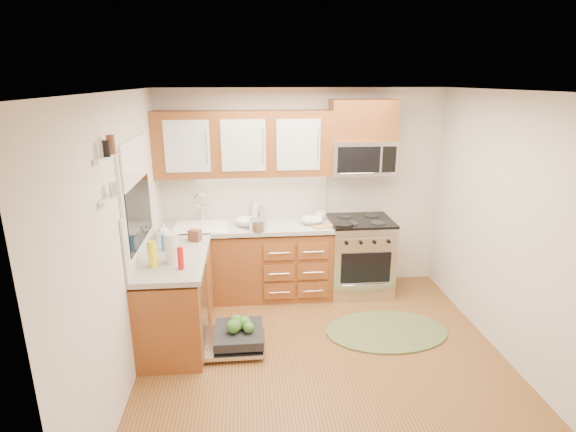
{
  "coord_description": "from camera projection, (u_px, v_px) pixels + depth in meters",
  "views": [
    {
      "loc": [
        -0.7,
        -3.69,
        2.59
      ],
      "look_at": [
        -0.27,
        0.85,
        1.2
      ],
      "focal_mm": 28.0,
      "sensor_mm": 36.0,
      "label": 1
    }
  ],
  "objects": [
    {
      "name": "skillet",
      "position": [
        343.0,
        225.0,
        5.21
      ],
      "size": [
        0.31,
        0.31,
        0.04
      ],
      "primitive_type": "cylinder",
      "rotation": [
        0.0,
        0.0,
        0.4
      ],
      "color": "black",
      "rests_on": "range"
    },
    {
      "name": "upper_cabinets",
      "position": [
        243.0,
        144.0,
        5.22
      ],
      "size": [
        2.05,
        0.35,
        0.75
      ],
      "primitive_type": null,
      "color": "brown",
      "rests_on": "ground"
    },
    {
      "name": "base_cabinet_left",
      "position": [
        176.0,
        301.0,
        4.58
      ],
      "size": [
        0.6,
        1.25,
        0.85
      ],
      "primitive_type": "cube",
      "color": "brown",
      "rests_on": "ground"
    },
    {
      "name": "floor",
      "position": [
        324.0,
        359.0,
        4.33
      ],
      "size": [
        3.5,
        3.5,
        0.0
      ],
      "primitive_type": "plane",
      "color": "brown",
      "rests_on": "ground"
    },
    {
      "name": "cup",
      "position": [
        321.0,
        215.0,
        5.55
      ],
      "size": [
        0.16,
        0.16,
        0.11
      ],
      "primitive_type": "imported",
      "rotation": [
        0.0,
        0.0,
        0.17
      ],
      "color": "#999999",
      "rests_on": "countertop_back"
    },
    {
      "name": "cutting_board",
      "position": [
        323.0,
        226.0,
        5.28
      ],
      "size": [
        0.27,
        0.21,
        0.02
      ],
      "primitive_type": "cube",
      "rotation": [
        0.0,
        0.0,
        0.22
      ],
      "color": "tan",
      "rests_on": "countertop_back"
    },
    {
      "name": "wall_back",
      "position": [
        303.0,
        191.0,
        5.63
      ],
      "size": [
        3.5,
        0.04,
        2.5
      ],
      "primitive_type": "cube",
      "color": "beige",
      "rests_on": "ground"
    },
    {
      "name": "base_cabinet_back",
      "position": [
        247.0,
        263.0,
        5.52
      ],
      "size": [
        2.05,
        0.6,
        0.85
      ],
      "primitive_type": "cube",
      "color": "brown",
      "rests_on": "ground"
    },
    {
      "name": "window_blind",
      "position": [
        135.0,
        160.0,
        4.11
      ],
      "size": [
        0.02,
        0.96,
        0.4
      ],
      "primitive_type": "cube",
      "color": "white",
      "rests_on": "ground"
    },
    {
      "name": "soap_bottle_a",
      "position": [
        255.0,
        208.0,
        5.57
      ],
      "size": [
        0.14,
        0.14,
        0.26
      ],
      "primitive_type": "imported",
      "rotation": [
        0.0,
        0.0,
        -0.42
      ],
      "color": "#999999",
      "rests_on": "countertop_back"
    },
    {
      "name": "canister",
      "position": [
        261.0,
        213.0,
        5.56
      ],
      "size": [
        0.1,
        0.1,
        0.15
      ],
      "primitive_type": "cylinder",
      "rotation": [
        0.0,
        0.0,
        0.03
      ],
      "color": "silver",
      "rests_on": "countertop_back"
    },
    {
      "name": "cabinet_over_mw",
      "position": [
        363.0,
        120.0,
        5.27
      ],
      "size": [
        0.76,
        0.35,
        0.47
      ],
      "primitive_type": "cube",
      "color": "brown",
      "rests_on": "ground"
    },
    {
      "name": "range",
      "position": [
        359.0,
        256.0,
        5.62
      ],
      "size": [
        0.76,
        0.64,
        0.95
      ],
      "primitive_type": null,
      "color": "silver",
      "rests_on": "ground"
    },
    {
      "name": "soap_bottle_b",
      "position": [
        161.0,
        235.0,
        4.73
      ],
      "size": [
        0.1,
        0.1,
        0.2
      ],
      "primitive_type": "imported",
      "rotation": [
        0.0,
        0.0,
        0.16
      ],
      "color": "#999999",
      "rests_on": "countertop_left"
    },
    {
      "name": "paper_towel_roll",
      "position": [
        172.0,
        248.0,
        4.22
      ],
      "size": [
        0.14,
        0.14,
        0.29
      ],
      "primitive_type": "cylinder",
      "rotation": [
        0.0,
        0.0,
        -0.01
      ],
      "color": "white",
      "rests_on": "countertop_left"
    },
    {
      "name": "ceiling",
      "position": [
        332.0,
        91.0,
        3.6
      ],
      "size": [
        3.5,
        3.5,
        0.0
      ],
      "primitive_type": "plane",
      "rotation": [
        3.14,
        0.0,
        0.0
      ],
      "color": "white",
      "rests_on": "ground"
    },
    {
      "name": "wall_front",
      "position": [
        388.0,
        352.0,
        2.3
      ],
      "size": [
        3.5,
        0.04,
        2.5
      ],
      "primitive_type": "cube",
      "color": "beige",
      "rests_on": "ground"
    },
    {
      "name": "shelf_upper",
      "position": [
        105.0,
        157.0,
        3.25
      ],
      "size": [
        0.04,
        0.4,
        0.03
      ],
      "primitive_type": "cube",
      "color": "white",
      "rests_on": "ground"
    },
    {
      "name": "bowl_a",
      "position": [
        312.0,
        221.0,
        5.4
      ],
      "size": [
        0.29,
        0.29,
        0.06
      ],
      "primitive_type": "imported",
      "rotation": [
        0.0,
        0.0,
        -0.11
      ],
      "color": "#999999",
      "rests_on": "countertop_back"
    },
    {
      "name": "sink",
      "position": [
        202.0,
        236.0,
        5.34
      ],
      "size": [
        0.62,
        0.5,
        0.26
      ],
      "primitive_type": null,
      "color": "white",
      "rests_on": "ground"
    },
    {
      "name": "backsplash_left",
      "position": [
        140.0,
        229.0,
        4.32
      ],
      "size": [
        0.02,
        1.25,
        0.57
      ],
      "primitive_type": "cube",
      "color": "#BDB7AA",
      "rests_on": "ground"
    },
    {
      "name": "countertop_left",
      "position": [
        174.0,
        258.0,
        4.44
      ],
      "size": [
        0.64,
        1.27,
        0.05
      ],
      "primitive_type": "cube",
      "color": "#A29C95",
      "rests_on": "base_cabinet_left"
    },
    {
      "name": "backsplash_back",
      "position": [
        245.0,
        195.0,
        5.57
      ],
      "size": [
        2.05,
        0.02,
        0.57
      ],
      "primitive_type": "cube",
      "color": "#BDB7AA",
      "rests_on": "ground"
    },
    {
      "name": "rug",
      "position": [
        387.0,
        331.0,
        4.8
      ],
      "size": [
        1.44,
        1.08,
        0.02
      ],
      "primitive_type": null,
      "rotation": [
        0.0,
        0.0,
        0.18
      ],
      "color": "#626B3D",
      "rests_on": "ground"
    },
    {
      "name": "mustard_bottle",
      "position": [
        152.0,
        254.0,
        4.13
      ],
      "size": [
        0.1,
        0.1,
        0.25
      ],
      "primitive_type": "cylinder",
      "rotation": [
        0.0,
        0.0,
        0.29
      ],
      "color": "yellow",
      "rests_on": "countertop_left"
    },
    {
      "name": "wall_left",
      "position": [
        124.0,
        244.0,
        3.81
      ],
      "size": [
        0.04,
        3.5,
        2.5
      ],
      "primitive_type": "cube",
      "color": "beige",
      "rests_on": "ground"
    },
    {
      "name": "microwave",
      "position": [
        361.0,
        157.0,
        5.37
      ],
      "size": [
        0.76,
        0.38,
        0.4
      ],
      "primitive_type": null,
      "color": "silver",
      "rests_on": "ground"
    },
    {
      "name": "wooden_box",
      "position": [
        195.0,
        235.0,
        4.81
      ],
      "size": [
        0.15,
        0.13,
        0.12
      ],
      "primitive_type": "cube",
      "rotation": [
        0.0,
        0.0,
        -0.4
      ],
      "color": "brown",
      "rests_on": "countertop_left"
    },
    {
      "name": "bowl_b",
      "position": [
        247.0,
        222.0,
        5.32
      ],
      "size": [
        0.35,
        0.35,
        0.08
      ],
      "primitive_type": "imported",
      "rotation": [
        0.0,
        0.0,
        0.39
      ],
      "color": "#999999",
      "rests_on": "countertop_back"
    },
    {
      "name": "window",
      "position": [
        136.0,
        195.0,
        4.2
      ],
      "size": [
        0.03,
        1.05,
        1.05
      ],
      "primitive_type": null,
      "color": "white",
      "rests_on": "ground"
    },
    {
      "name": "soap_bottle_c",
      "position": [
        163.0,
        231.0,
        4.89
      ],
      "size": [
        0.16,
        0.16,
        0.17
      ],
      "primitive_type": "imported",
      "rotation": [
        0.0,
        0.0,
        -0.22
      ],
      "color": "#999999",
      "rests_on": "countertop_left"
    },
    {
      "name": "wall_right",
      "position": [
        515.0,
        232.0,
        4.13
      ],
      "size": [
        0.04,
        3.5,
        2.5
      ],
      "primitive_type": "cube",
      "color": "beige",
      "rests_on": "ground"
    },
    {
      "name": "countertop_back",
      "position": [
        246.0,
        227.0,
        5.38
      ],
      "size": [
        2.07,
        0.64,
        0.05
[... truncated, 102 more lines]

